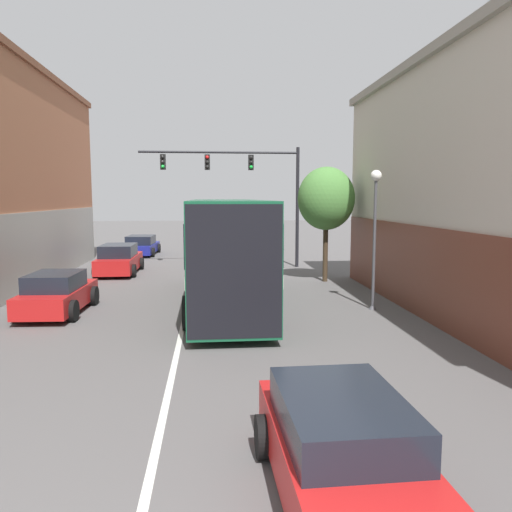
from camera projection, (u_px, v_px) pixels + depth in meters
lane_center_line at (186, 309)px, 16.94m from camera, size 0.14×40.18×0.01m
bus at (226, 247)px, 17.49m from camera, size 2.82×10.79×3.70m
hatchback_foreground at (345, 457)px, 6.07m from camera, size 1.97×4.39×1.35m
parked_car_left_near at (141, 246)px, 33.04m from camera, size 2.20×4.36×1.29m
parked_car_left_mid at (119, 260)px, 24.88m from camera, size 1.99×4.36×1.48m
parked_car_left_far at (57, 294)px, 16.31m from camera, size 2.01×3.89×1.37m
traffic_signal_gantry at (245, 178)px, 26.58m from camera, size 8.51×0.36×6.46m
street_lamp at (375, 221)px, 16.63m from camera, size 0.37×0.37×4.69m
street_tree_near at (326, 199)px, 22.24m from camera, size 2.55×2.30×5.15m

